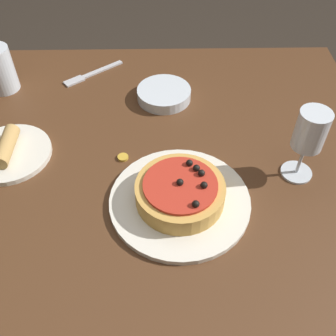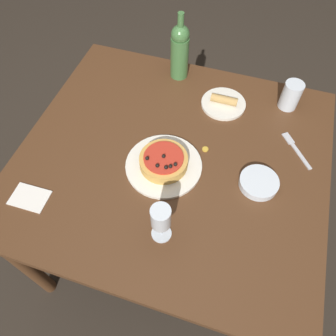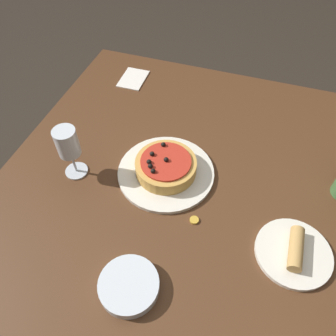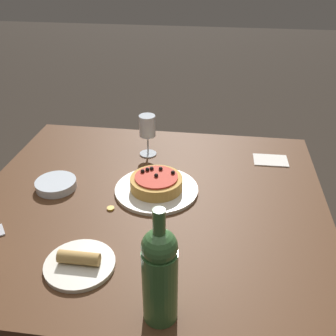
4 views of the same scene
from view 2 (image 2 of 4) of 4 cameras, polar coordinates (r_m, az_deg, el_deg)
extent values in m
plane|color=#2D261E|center=(1.92, 0.51, -11.50)|extent=(14.00, 14.00, 0.00)
cube|color=#4C2D19|center=(1.25, 0.77, 1.73)|extent=(1.15, 1.06, 0.03)
cylinder|color=#4C2D19|center=(1.59, -23.62, -15.18)|extent=(0.06, 0.06, 0.74)
cylinder|color=#4C2D19|center=(1.96, -9.79, 9.56)|extent=(0.06, 0.06, 0.74)
cylinder|color=#4C2D19|center=(1.85, 20.58, 1.97)|extent=(0.06, 0.06, 0.74)
cylinder|color=silver|center=(1.20, -0.75, 0.46)|extent=(0.28, 0.28, 0.01)
cylinder|color=gold|center=(1.18, -0.76, 1.18)|extent=(0.18, 0.18, 0.04)
cylinder|color=#B72D1E|center=(1.16, -0.78, 1.84)|extent=(0.14, 0.14, 0.01)
sphere|color=black|center=(1.14, 1.30, 0.65)|extent=(0.01, 0.01, 0.01)
sphere|color=black|center=(1.16, -0.77, 2.08)|extent=(0.01, 0.01, 0.01)
sphere|color=black|center=(1.15, -3.66, 1.71)|extent=(0.01, 0.01, 0.01)
sphere|color=black|center=(1.13, 0.43, 0.31)|extent=(0.01, 0.01, 0.01)
sphere|color=black|center=(1.13, -0.35, 0.12)|extent=(0.01, 0.01, 0.01)
sphere|color=black|center=(1.13, -1.87, 0.43)|extent=(0.01, 0.01, 0.01)
cylinder|color=silver|center=(1.08, -1.15, -11.30)|extent=(0.07, 0.07, 0.00)
cylinder|color=silver|center=(1.04, -1.18, -10.44)|extent=(0.01, 0.01, 0.08)
cylinder|color=silver|center=(0.97, -1.27, -8.57)|extent=(0.06, 0.06, 0.08)
cylinder|color=#3D6B38|center=(1.49, 2.01, 18.68)|extent=(0.08, 0.08, 0.19)
sphere|color=#3D6B38|center=(1.42, 2.16, 22.24)|extent=(0.08, 0.08, 0.08)
cylinder|color=#3D6B38|center=(1.39, 2.23, 24.10)|extent=(0.03, 0.03, 0.07)
cylinder|color=silver|center=(1.45, 20.60, 11.76)|extent=(0.08, 0.08, 0.12)
cylinder|color=silver|center=(1.20, 15.53, -2.47)|extent=(0.14, 0.14, 0.03)
cube|color=#B7B7BC|center=(1.33, 22.14, 1.92)|extent=(0.09, 0.11, 0.00)
cube|color=#B7B7BC|center=(1.36, 20.19, 4.86)|extent=(0.05, 0.06, 0.00)
cylinder|color=silver|center=(1.42, 9.62, 10.98)|extent=(0.19, 0.19, 0.01)
cylinder|color=#B2894C|center=(1.41, 9.75, 11.64)|extent=(0.11, 0.03, 0.03)
cube|color=silver|center=(1.23, -22.95, -4.77)|extent=(0.13, 0.09, 0.00)
cylinder|color=gold|center=(1.26, 6.51, 3.27)|extent=(0.02, 0.02, 0.01)
camera|label=1|loc=(1.04, -30.73, 28.73)|focal=42.00mm
camera|label=3|loc=(0.93, 44.82, 27.63)|focal=35.00mm
camera|label=4|loc=(1.79, 6.45, 47.86)|focal=42.00mm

